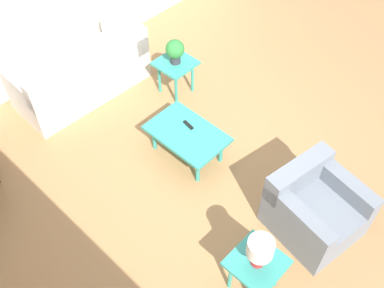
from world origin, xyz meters
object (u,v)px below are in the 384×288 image
Objects in this scene: sofa at (82,75)px; table_lamp at (260,250)px; side_table_plant at (176,67)px; side_table_lamp at (256,266)px; coffee_table at (187,135)px; potted_plant at (175,50)px; armchair at (314,208)px.

table_lamp is (-3.48, 0.63, 0.43)m from sofa.
side_table_lamp is (-2.57, 1.52, 0.00)m from side_table_plant.
coffee_table is 1.17m from side_table_plant.
potted_plant is at bearing -30.65° from side_table_lamp.
side_table_lamp is at bearing 154.44° from coffee_table.
potted_plant reaches higher than armchair.
table_lamp is (-1.66, 0.79, 0.40)m from coffee_table.
sofa is 5.36× the size of potted_plant.
side_table_lamp is 1.45× the size of table_lamp.
side_table_lamp is 1.51× the size of potted_plant.
coffee_table is (1.67, 0.20, 0.04)m from armchair.
potted_plant is 2.99m from table_lamp.
coffee_table is 1.22m from potted_plant.
sofa reaches higher than side_table_lamp.
side_table_plant is 1.45× the size of table_lamp.
side_table_lamp is (0.01, 0.99, 0.12)m from armchair.
armchair is 2.74× the size of table_lamp.
table_lamp is (-2.57, 1.52, 0.32)m from side_table_plant.
coffee_table is at bearing 97.63° from sofa.
armchair reaches higher than coffee_table.
sofa is 3.56m from table_lamp.
side_table_lamp is at bearing 149.35° from side_table_plant.
coffee_table is at bearing -25.56° from table_lamp.
table_lamp is at bearing -170.82° from armchair.
side_table_plant is (0.91, -0.73, 0.08)m from coffee_table.
armchair is 1.90× the size of side_table_plant.
side_table_lamp reaches higher than coffee_table.
side_table_plant is 1.00× the size of side_table_lamp.
table_lamp is at bearing 149.35° from side_table_plant.
table_lamp reaches higher than side_table_plant.
sofa is 3.51m from armchair.
table_lamp is at bearing 149.35° from potted_plant.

